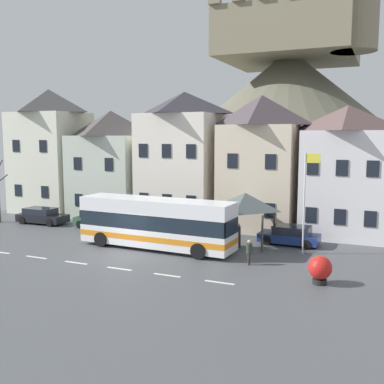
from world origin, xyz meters
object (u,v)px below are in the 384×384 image
object	(u,v)px
transit_bus	(156,224)
parked_car_00	(290,235)
townhouse_02	(185,157)
townhouse_04	(346,171)
flagpole	(306,195)
hilltop_castle	(288,121)
townhouse_00	(51,151)
parked_car_02	(42,216)
townhouse_01	(112,164)
harbour_buoy	(320,269)
bus_shelter	(245,202)
public_bench	(282,233)
pedestrian_00	(238,235)
pedestrian_01	(249,250)
parked_car_01	(99,219)
townhouse_03	(261,163)

from	to	relation	value
transit_bus	parked_car_00	bearing A→B (deg)	32.80
townhouse_02	townhouse_04	world-z (taller)	townhouse_02
flagpole	hilltop_castle	bearing A→B (deg)	104.00
parked_car_00	townhouse_00	bearing A→B (deg)	-9.29
parked_car_02	flagpole	bearing A→B (deg)	-4.53
hilltop_castle	parked_car_00	size ratio (longest dim) A/B	10.55
townhouse_01	harbour_buoy	world-z (taller)	townhouse_01
hilltop_castle	transit_bus	size ratio (longest dim) A/B	4.00
townhouse_01	bus_shelter	bearing A→B (deg)	-21.36
parked_car_00	townhouse_01	bearing A→B (deg)	-13.45
townhouse_04	hilltop_castle	xyz separation A→B (m)	(-8.32, 19.36, 4.33)
townhouse_01	public_bench	bearing A→B (deg)	-10.94
parked_car_02	pedestrian_00	distance (m)	17.93
hilltop_castle	public_bench	world-z (taller)	hilltop_castle
pedestrian_01	townhouse_00	bearing A→B (deg)	155.89
townhouse_00	public_bench	size ratio (longest dim) A/B	7.18
parked_car_01	hilltop_castle	bearing A→B (deg)	68.72
townhouse_02	flagpole	distance (m)	13.85
transit_bus	pedestrian_01	bearing A→B (deg)	-7.73
parked_car_01	townhouse_00	bearing A→B (deg)	151.89
bus_shelter	parked_car_00	xyz separation A→B (m)	(2.89, 1.11, -2.32)
townhouse_00	pedestrian_01	xyz separation A→B (m)	(23.19, -10.38, -5.04)
townhouse_00	townhouse_04	bearing A→B (deg)	0.64
townhouse_00	townhouse_02	xyz separation A→B (m)	(14.09, 0.65, -0.35)
bus_shelter	pedestrian_01	bearing A→B (deg)	-70.40
hilltop_castle	parked_car_00	xyz separation A→B (m)	(5.25, -24.20, -8.52)
townhouse_02	hilltop_castle	xyz separation A→B (m)	(5.05, 19.02, 3.59)
transit_bus	public_bench	bearing A→B (deg)	42.83
townhouse_04	pedestrian_00	bearing A→B (deg)	-130.30
townhouse_01	flagpole	bearing A→B (deg)	-19.69
townhouse_01	pedestrian_00	xyz separation A→B (m)	(14.42, -6.85, -3.99)
bus_shelter	harbour_buoy	world-z (taller)	bus_shelter
flagpole	parked_car_01	bearing A→B (deg)	174.37
parked_car_01	flagpole	bearing A→B (deg)	-4.67
parked_car_00	pedestrian_00	world-z (taller)	pedestrian_00
parked_car_00	pedestrian_01	xyz separation A→B (m)	(-1.20, -5.85, 0.25)
pedestrian_00	harbour_buoy	distance (m)	8.11
townhouse_00	townhouse_01	xyz separation A→B (m)	(7.00, 0.03, -1.09)
townhouse_03	flagpole	world-z (taller)	townhouse_03
townhouse_03	pedestrian_01	size ratio (longest dim) A/B	7.18
bus_shelter	pedestrian_01	distance (m)	5.43
transit_bus	parked_car_00	world-z (taller)	transit_bus
parked_car_02	pedestrian_01	bearing A→B (deg)	-15.44
townhouse_03	parked_car_01	bearing A→B (deg)	-157.70
townhouse_02	pedestrian_00	bearing A→B (deg)	-45.58
hilltop_castle	flagpole	distance (m)	27.68
parked_car_01	public_bench	distance (m)	14.60
hilltop_castle	bus_shelter	xyz separation A→B (m)	(2.36, -25.31, -6.20)
townhouse_04	transit_bus	xyz separation A→B (m)	(-10.97, -9.52, -3.16)
townhouse_02	flagpole	world-z (taller)	townhouse_02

